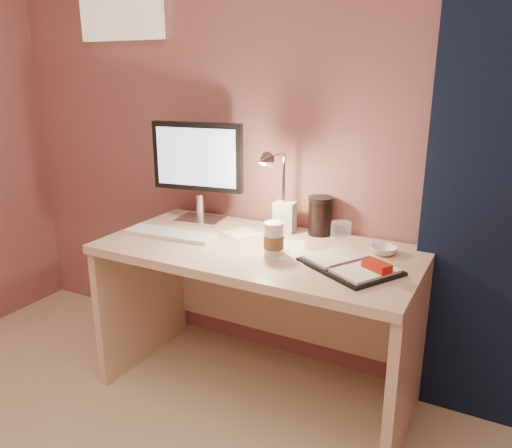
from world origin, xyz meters
The scene contains 14 objects.
desk centered at (0.00, 1.45, 0.50)m, with size 1.40×0.70×0.73m.
monitor centered at (-0.44, 1.58, 1.03)m, with size 0.47×0.20×0.50m.
keyboard centered at (-0.44, 1.32, 0.74)m, with size 0.44×0.13×0.02m, color silver.
planner centered at (0.44, 1.33, 0.74)m, with size 0.44×0.41×0.05m.
paper_a centered at (0.12, 1.46, 0.73)m, with size 0.13×0.13×0.00m, color white.
paper_b centered at (0.22, 1.35, 0.73)m, with size 0.16×0.16×0.00m, color white.
paper_c centered at (-0.16, 1.51, 0.73)m, with size 0.14×0.14×0.00m, color white.
coffee_cup centered at (0.10, 1.33, 0.79)m, with size 0.09×0.09×0.14m.
clear_cup centered at (0.35, 1.44, 0.80)m, with size 0.08×0.08×0.15m, color white.
bowl centered at (0.51, 1.54, 0.75)m, with size 0.11×0.11×0.03m, color silver.
lotion_bottle centered at (0.09, 1.36, 0.78)m, with size 0.05×0.05×0.10m, color silver.
dark_jar centered at (0.17, 1.67, 0.81)m, with size 0.11×0.11×0.16m, color black.
product_box centered at (0.01, 1.63, 0.80)m, with size 0.10×0.08×0.15m, color beige.
desk_lamp centered at (0.02, 1.52, 0.98)m, with size 0.11×0.25×0.40m.
Camera 1 is at (0.95, -0.45, 1.47)m, focal length 35.00 mm.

